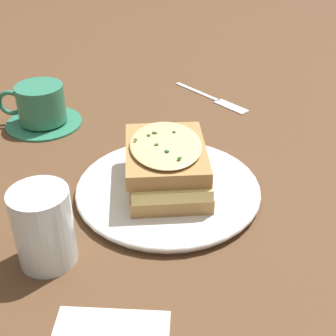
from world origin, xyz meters
TOP-DOWN VIEW (x-y plane):
  - ground_plane at (0.00, 0.00)m, footprint 2.40×2.40m
  - dinner_plate at (-0.01, 0.02)m, footprint 0.25×0.25m
  - sandwich at (-0.01, 0.02)m, footprint 0.14×0.16m
  - teacup_with_saucer at (0.24, -0.14)m, footprint 0.14×0.13m
  - water_glass at (0.09, 0.17)m, footprint 0.07×0.07m
  - fork at (-0.04, -0.29)m, footprint 0.16×0.12m

SIDE VIEW (x-z plane):
  - ground_plane at x=0.00m, z-range 0.00..0.00m
  - fork at x=-0.04m, z-range 0.00..0.00m
  - dinner_plate at x=-0.01m, z-range 0.00..0.02m
  - teacup_with_saucer at x=0.24m, z-range 0.00..0.07m
  - sandwich at x=-0.01m, z-range 0.01..0.08m
  - water_glass at x=0.09m, z-range 0.00..0.09m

